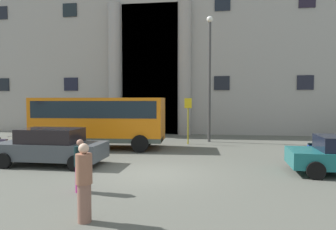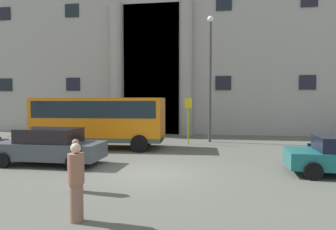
# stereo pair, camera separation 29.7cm
# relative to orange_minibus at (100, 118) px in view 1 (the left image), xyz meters

# --- Properties ---
(ground_plane) EXTENTS (80.00, 64.00, 0.12)m
(ground_plane) POSITION_rel_orange_minibus_xyz_m (3.96, -5.50, -1.74)
(ground_plane) COLOR #58584F
(office_building_facade) EXTENTS (38.05, 9.77, 18.10)m
(office_building_facade) POSITION_rel_orange_minibus_xyz_m (3.94, 11.97, 7.36)
(office_building_facade) COLOR #9D9891
(office_building_facade) RESTS_ON ground_plane
(orange_minibus) EXTENTS (7.26, 3.05, 2.81)m
(orange_minibus) POSITION_rel_orange_minibus_xyz_m (0.00, 0.00, 0.00)
(orange_minibus) COLOR orange
(orange_minibus) RESTS_ON ground_plane
(bus_stop_sign) EXTENTS (0.44, 0.08, 2.80)m
(bus_stop_sign) POSITION_rel_orange_minibus_xyz_m (4.79, 2.16, 0.05)
(bus_stop_sign) COLOR #9E941E
(bus_stop_sign) RESTS_ON ground_plane
(hedge_planter_far_west) EXTENTS (1.81, 0.72, 1.34)m
(hedge_planter_far_west) POSITION_rel_orange_minibus_xyz_m (0.79, 4.86, -1.03)
(hedge_planter_far_west) COLOR #6F605C
(hedge_planter_far_west) RESTS_ON ground_plane
(hedge_planter_entrance_right) EXTENTS (2.13, 0.80, 1.37)m
(hedge_planter_entrance_right) POSITION_rel_orange_minibus_xyz_m (-5.36, 4.75, -1.02)
(hedge_planter_entrance_right) COLOR #666559
(hedge_planter_entrance_right) RESTS_ON ground_plane
(parked_sedan_second) EXTENTS (4.42, 2.04, 1.52)m
(parked_sedan_second) POSITION_rel_orange_minibus_xyz_m (-0.41, -4.60, -0.91)
(parked_sedan_second) COLOR #42474D
(parked_sedan_second) RESTS_ON ground_plane
(scooter_by_planter) EXTENTS (2.02, 0.55, 0.89)m
(scooter_by_planter) POSITION_rel_orange_minibus_xyz_m (10.76, -2.49, -1.22)
(scooter_by_planter) COLOR black
(scooter_by_planter) RESTS_ON ground_plane
(pedestrian_man_red_shirt) EXTENTS (0.36, 0.36, 1.76)m
(pedestrian_man_red_shirt) POSITION_rel_orange_minibus_xyz_m (3.37, -10.11, -0.79)
(pedestrian_man_red_shirt) COLOR #875C4E
(pedestrian_man_red_shirt) RESTS_ON ground_plane
(pedestrian_man_crossing) EXTENTS (0.36, 0.36, 1.56)m
(pedestrian_man_crossing) POSITION_rel_orange_minibus_xyz_m (2.36, -8.01, -0.90)
(pedestrian_man_crossing) COLOR #922368
(pedestrian_man_crossing) RESTS_ON ground_plane
(lamppost_plaza_centre) EXTENTS (0.40, 0.40, 7.99)m
(lamppost_plaza_centre) POSITION_rel_orange_minibus_xyz_m (6.07, 3.39, 2.95)
(lamppost_plaza_centre) COLOR #3F3E3D
(lamppost_plaza_centre) RESTS_ON ground_plane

